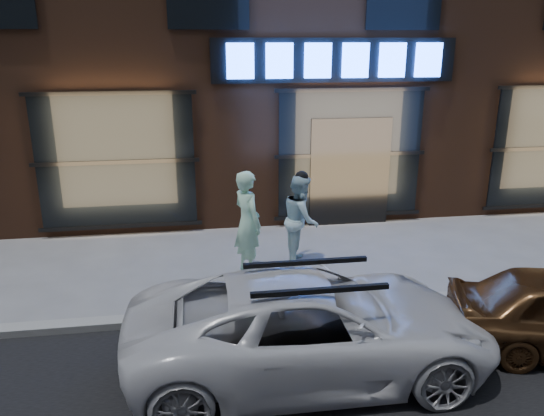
% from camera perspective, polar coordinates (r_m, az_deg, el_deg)
% --- Properties ---
extents(ground, '(90.00, 90.00, 0.00)m').
position_cam_1_polar(ground, '(8.88, 15.34, -9.92)').
color(ground, slate).
rests_on(ground, ground).
extents(curb, '(60.00, 0.25, 0.12)m').
position_cam_1_polar(curb, '(8.85, 15.37, -9.58)').
color(curb, gray).
rests_on(curb, ground).
extents(man_bowtie, '(0.69, 0.81, 1.88)m').
position_cam_1_polar(man_bowtie, '(9.34, -2.64, -1.58)').
color(man_bowtie, '#BEF9D3').
rests_on(man_bowtie, ground).
extents(man_cap, '(0.75, 0.90, 1.68)m').
position_cam_1_polar(man_cap, '(9.83, 3.13, -1.18)').
color(man_cap, silver).
rests_on(man_cap, ground).
extents(white_suv, '(4.56, 2.11, 1.27)m').
position_cam_1_polar(white_suv, '(6.75, 4.26, -12.52)').
color(white_suv, silver).
rests_on(white_suv, ground).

